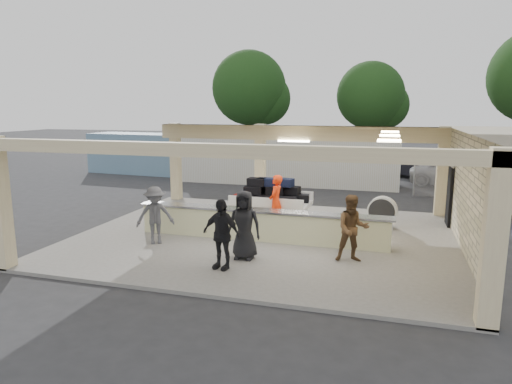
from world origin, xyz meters
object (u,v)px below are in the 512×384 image
(baggage_counter, at_px, (260,225))
(passenger_d, at_px, (244,225))
(car_white_a, at_px, (457,175))
(luggage_cart, at_px, (271,197))
(passenger_a, at_px, (353,228))
(drum_fan, at_px, (382,211))
(container_blue, at_px, (162,154))
(container_white, at_px, (288,160))
(passenger_c, at_px, (155,215))
(car_dark, at_px, (411,166))
(baggage_handler, at_px, (276,202))
(passenger_b, at_px, (221,234))

(baggage_counter, xyz_separation_m, passenger_d, (0.07, -1.87, 0.47))
(car_white_a, bearing_deg, luggage_cart, 152.69)
(luggage_cart, bearing_deg, passenger_d, -83.15)
(passenger_a, bearing_deg, drum_fan, 65.84)
(baggage_counter, relative_size, container_blue, 0.83)
(container_blue, bearing_deg, car_white_a, 4.62)
(drum_fan, relative_size, car_white_a, 0.24)
(container_white, bearing_deg, passenger_c, -96.05)
(car_white_a, bearing_deg, baggage_counter, 159.13)
(car_white_a, relative_size, car_dark, 1.11)
(baggage_handler, height_order, passenger_c, baggage_handler)
(car_white_a, bearing_deg, passenger_d, 162.57)
(baggage_counter, bearing_deg, passenger_d, -87.82)
(passenger_c, bearing_deg, passenger_d, -43.87)
(passenger_b, height_order, container_white, container_white)
(baggage_counter, relative_size, passenger_c, 4.60)
(baggage_handler, height_order, passenger_a, baggage_handler)
(drum_fan, distance_m, passenger_d, 5.72)
(baggage_handler, xyz_separation_m, passenger_c, (-3.14, -2.72, -0.05))
(car_dark, relative_size, container_white, 0.35)
(baggage_handler, relative_size, container_blue, 0.19)
(passenger_c, relative_size, car_white_a, 0.38)
(passenger_b, relative_size, passenger_c, 1.04)
(container_white, bearing_deg, luggage_cart, -81.44)
(car_dark, bearing_deg, passenger_b, -159.51)
(drum_fan, xyz_separation_m, baggage_handler, (-3.54, -1.12, 0.34))
(baggage_handler, distance_m, car_white_a, 13.56)
(passenger_c, distance_m, container_white, 12.81)
(baggage_handler, distance_m, passenger_a, 3.90)
(luggage_cart, distance_m, container_white, 9.13)
(passenger_a, distance_m, car_dark, 17.17)
(passenger_a, bearing_deg, passenger_c, 166.68)
(car_white_a, bearing_deg, drum_fan, 169.30)
(baggage_counter, height_order, passenger_b, passenger_b)
(container_blue, bearing_deg, passenger_b, -53.22)
(passenger_d, xyz_separation_m, car_dark, (5.04, 17.64, -0.36))
(baggage_counter, bearing_deg, container_white, 98.29)
(luggage_cart, bearing_deg, passenger_b, -87.58)
(container_white, bearing_deg, container_blue, 171.12)
(passenger_c, relative_size, car_dark, 0.42)
(passenger_d, bearing_deg, passenger_b, -111.39)
(baggage_counter, xyz_separation_m, passenger_c, (-2.99, -1.29, 0.40))
(drum_fan, xyz_separation_m, passenger_b, (-3.94, -5.35, 0.33))
(passenger_d, relative_size, container_blue, 0.20)
(baggage_counter, distance_m, container_white, 11.59)
(drum_fan, bearing_deg, passenger_d, -121.52)
(baggage_counter, xyz_separation_m, passenger_a, (2.97, -1.27, 0.44))
(baggage_handler, bearing_deg, car_dark, 166.53)
(passenger_b, xyz_separation_m, car_dark, (5.37, 18.56, -0.32))
(luggage_cart, relative_size, car_white_a, 0.60)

